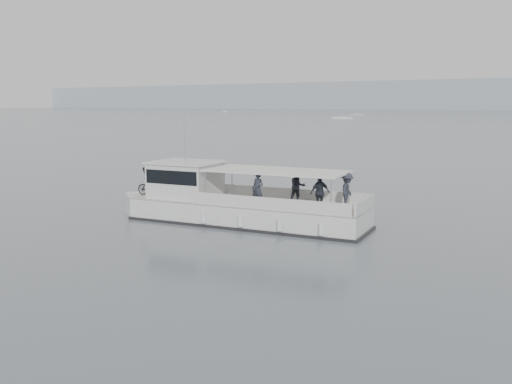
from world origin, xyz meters
The scene contains 3 objects.
ground centered at (0.00, 0.00, 0.00)m, with size 1400.00×1400.00×0.00m, color #535B62.
tour_boat centered at (-3.09, 3.13, 0.91)m, with size 13.32×4.84×5.54m.
moored_fleet centered at (-36.00, 203.18, 0.36)m, with size 408.97×335.84×10.26m.
Camera 1 is at (13.37, -18.91, 5.74)m, focal length 40.00 mm.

